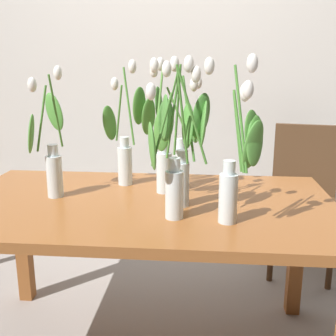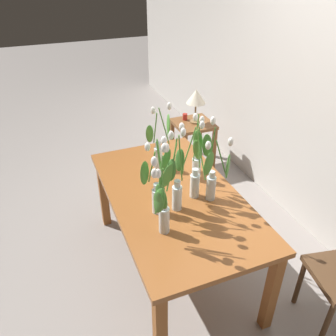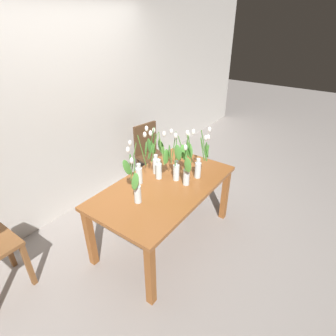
% 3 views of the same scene
% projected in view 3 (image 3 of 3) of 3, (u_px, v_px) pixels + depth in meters
% --- Properties ---
extents(ground_plane, '(18.00, 18.00, 0.00)m').
position_uv_depth(ground_plane, '(165.00, 237.00, 3.21)').
color(ground_plane, gray).
extents(room_wall_rear, '(9.00, 0.10, 2.70)m').
position_uv_depth(room_wall_rear, '(71.00, 106.00, 3.26)').
color(room_wall_rear, beige).
rests_on(room_wall_rear, ground).
extents(dining_table, '(1.60, 0.90, 0.74)m').
position_uv_depth(dining_table, '(165.00, 192.00, 2.89)').
color(dining_table, brown).
rests_on(dining_table, ground).
extents(tulip_vase_0, '(0.14, 0.21, 0.55)m').
position_uv_depth(tulip_vase_0, '(135.00, 186.00, 2.49)').
color(tulip_vase_0, silver).
rests_on(tulip_vase_0, dining_table).
extents(tulip_vase_1, '(0.22, 0.20, 0.59)m').
position_uv_depth(tulip_vase_1, '(177.00, 162.00, 2.82)').
color(tulip_vase_1, silver).
rests_on(tulip_vase_1, dining_table).
extents(tulip_vase_2, '(0.16, 0.13, 0.59)m').
position_uv_depth(tulip_vase_2, '(202.00, 160.00, 2.89)').
color(tulip_vase_2, silver).
rests_on(tulip_vase_2, dining_table).
extents(tulip_vase_3, '(0.26, 0.22, 0.58)m').
position_uv_depth(tulip_vase_3, '(159.00, 161.00, 2.87)').
color(tulip_vase_3, silver).
rests_on(tulip_vase_3, dining_table).
extents(tulip_vase_4, '(0.23, 0.16, 0.58)m').
position_uv_depth(tulip_vase_4, '(139.00, 168.00, 2.79)').
color(tulip_vase_4, silver).
rests_on(tulip_vase_4, dining_table).
extents(tulip_vase_5, '(0.23, 0.17, 0.59)m').
position_uv_depth(tulip_vase_5, '(154.00, 158.00, 2.97)').
color(tulip_vase_5, silver).
rests_on(tulip_vase_5, dining_table).
extents(tulip_vase_6, '(0.24, 0.22, 0.59)m').
position_uv_depth(tulip_vase_6, '(187.00, 166.00, 2.76)').
color(tulip_vase_6, silver).
rests_on(tulip_vase_6, dining_table).
extents(dining_chair, '(0.47, 0.47, 0.93)m').
position_uv_depth(dining_chair, '(150.00, 151.00, 4.05)').
color(dining_chair, '#4C331E').
rests_on(dining_chair, ground).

